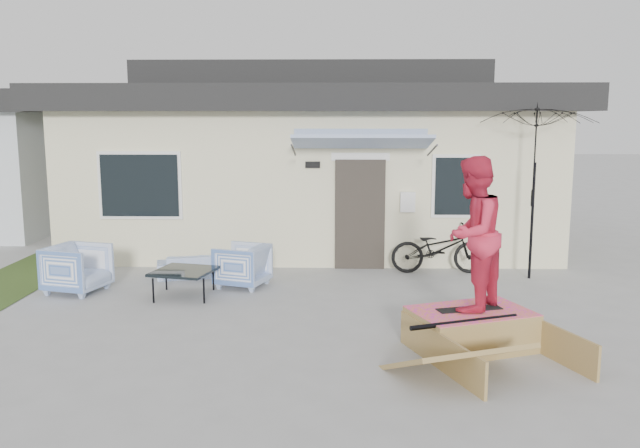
{
  "coord_description": "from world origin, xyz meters",
  "views": [
    {
      "loc": [
        0.53,
        -7.91,
        2.88
      ],
      "look_at": [
        0.3,
        1.8,
        1.3
      ],
      "focal_mm": 36.82,
      "sensor_mm": 36.0,
      "label": 1
    }
  ],
  "objects_px": {
    "loveseat": "(197,261)",
    "armchair_right": "(242,263)",
    "coffee_table": "(184,283)",
    "skater": "(472,231)",
    "skate_ramp": "(471,329)",
    "bicycle": "(439,243)",
    "armchair_left": "(77,266)",
    "skateboard": "(469,308)",
    "patio_umbrella": "(534,182)"
  },
  "relations": [
    {
      "from": "loveseat",
      "to": "armchair_right",
      "type": "distance_m",
      "value": 1.16
    },
    {
      "from": "armchair_right",
      "to": "coffee_table",
      "type": "height_order",
      "value": "armchair_right"
    },
    {
      "from": "skater",
      "to": "skate_ramp",
      "type": "bearing_deg",
      "value": 55.58
    },
    {
      "from": "bicycle",
      "to": "skater",
      "type": "distance_m",
      "value": 4.13
    },
    {
      "from": "armchair_left",
      "to": "skateboard",
      "type": "distance_m",
      "value": 6.48
    },
    {
      "from": "loveseat",
      "to": "bicycle",
      "type": "xyz_separation_m",
      "value": [
        4.45,
        0.38,
        0.28
      ]
    },
    {
      "from": "armchair_right",
      "to": "skater",
      "type": "bearing_deg",
      "value": 66.58
    },
    {
      "from": "loveseat",
      "to": "bicycle",
      "type": "height_order",
      "value": "bicycle"
    },
    {
      "from": "armchair_left",
      "to": "armchair_right",
      "type": "relative_size",
      "value": 1.09
    },
    {
      "from": "armchair_right",
      "to": "skate_ramp",
      "type": "xyz_separation_m",
      "value": [
        3.31,
        -2.99,
        -0.17
      ]
    },
    {
      "from": "loveseat",
      "to": "bicycle",
      "type": "distance_m",
      "value": 4.48
    },
    {
      "from": "skateboard",
      "to": "skate_ramp",
      "type": "bearing_deg",
      "value": -84.47
    },
    {
      "from": "bicycle",
      "to": "skater",
      "type": "xyz_separation_m",
      "value": [
        -0.24,
        -4.02,
        0.93
      ]
    },
    {
      "from": "coffee_table",
      "to": "skateboard",
      "type": "distance_m",
      "value": 4.74
    },
    {
      "from": "bicycle",
      "to": "armchair_right",
      "type": "bearing_deg",
      "value": 106.04
    },
    {
      "from": "bicycle",
      "to": "skateboard",
      "type": "xyz_separation_m",
      "value": [
        -0.24,
        -4.02,
        -0.06
      ]
    },
    {
      "from": "loveseat",
      "to": "skater",
      "type": "xyz_separation_m",
      "value": [
        4.22,
        -3.63,
        1.21
      ]
    },
    {
      "from": "loveseat",
      "to": "patio_umbrella",
      "type": "height_order",
      "value": "patio_umbrella"
    },
    {
      "from": "loveseat",
      "to": "skate_ramp",
      "type": "distance_m",
      "value": 5.61
    },
    {
      "from": "coffee_table",
      "to": "loveseat",
      "type": "bearing_deg",
      "value": 92.91
    },
    {
      "from": "skateboard",
      "to": "armchair_right",
      "type": "bearing_deg",
      "value": 123.01
    },
    {
      "from": "armchair_right",
      "to": "skateboard",
      "type": "relative_size",
      "value": 0.97
    },
    {
      "from": "bicycle",
      "to": "skater",
      "type": "relative_size",
      "value": 0.92
    },
    {
      "from": "armchair_left",
      "to": "skater",
      "type": "xyz_separation_m",
      "value": [
        5.98,
        -2.5,
        1.05
      ]
    },
    {
      "from": "armchair_right",
      "to": "bicycle",
      "type": "bearing_deg",
      "value": 125.26
    },
    {
      "from": "bicycle",
      "to": "skateboard",
      "type": "height_order",
      "value": "bicycle"
    },
    {
      "from": "bicycle",
      "to": "skate_ramp",
      "type": "bearing_deg",
      "value": 176.01
    },
    {
      "from": "loveseat",
      "to": "armchair_left",
      "type": "xyz_separation_m",
      "value": [
        -1.76,
        -1.13,
        0.16
      ]
    },
    {
      "from": "loveseat",
      "to": "armchair_left",
      "type": "relative_size",
      "value": 1.62
    },
    {
      "from": "loveseat",
      "to": "patio_umbrella",
      "type": "distance_m",
      "value": 6.22
    },
    {
      "from": "armchair_left",
      "to": "patio_umbrella",
      "type": "relative_size",
      "value": 0.4
    },
    {
      "from": "armchair_left",
      "to": "coffee_table",
      "type": "relative_size",
      "value": 0.99
    },
    {
      "from": "armchair_right",
      "to": "skateboard",
      "type": "height_order",
      "value": "armchair_right"
    },
    {
      "from": "armchair_left",
      "to": "skateboard",
      "type": "relative_size",
      "value": 1.06
    },
    {
      "from": "armchair_right",
      "to": "skater",
      "type": "height_order",
      "value": "skater"
    },
    {
      "from": "loveseat",
      "to": "coffee_table",
      "type": "bearing_deg",
      "value": 78.84
    },
    {
      "from": "skate_ramp",
      "to": "skateboard",
      "type": "height_order",
      "value": "skateboard"
    },
    {
      "from": "loveseat",
      "to": "skater",
      "type": "relative_size",
      "value": 0.75
    },
    {
      "from": "coffee_table",
      "to": "skateboard",
      "type": "xyz_separation_m",
      "value": [
        4.15,
        -2.28,
        0.28
      ]
    },
    {
      "from": "skateboard",
      "to": "skater",
      "type": "xyz_separation_m",
      "value": [
        0.0,
        0.0,
        0.99
      ]
    },
    {
      "from": "bicycle",
      "to": "skateboard",
      "type": "bearing_deg",
      "value": 175.73
    },
    {
      "from": "skater",
      "to": "armchair_right",
      "type": "bearing_deg",
      "value": -96.95
    },
    {
      "from": "armchair_left",
      "to": "skate_ramp",
      "type": "bearing_deg",
      "value": -97.32
    },
    {
      "from": "armchair_right",
      "to": "skate_ramp",
      "type": "relative_size",
      "value": 0.42
    },
    {
      "from": "armchair_left",
      "to": "skateboard",
      "type": "xyz_separation_m",
      "value": [
        5.98,
        -2.5,
        0.06
      ]
    },
    {
      "from": "patio_umbrella",
      "to": "skater",
      "type": "relative_size",
      "value": 1.15
    },
    {
      "from": "coffee_table",
      "to": "skateboard",
      "type": "relative_size",
      "value": 1.07
    },
    {
      "from": "loveseat",
      "to": "patio_umbrella",
      "type": "xyz_separation_m",
      "value": [
        6.04,
        0.0,
        1.47
      ]
    },
    {
      "from": "skateboard",
      "to": "patio_umbrella",
      "type": "bearing_deg",
      "value": 48.1
    },
    {
      "from": "armchair_left",
      "to": "coffee_table",
      "type": "height_order",
      "value": "armchair_left"
    }
  ]
}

